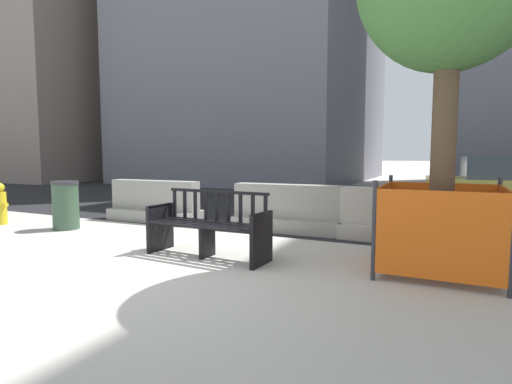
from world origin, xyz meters
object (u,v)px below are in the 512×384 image
(fire_hydrant, at_px, (0,205))
(jersey_barrier_centre, at_px, (288,212))
(jersey_barrier_left, at_px, (155,205))
(trash_bin, at_px, (66,205))
(jersey_barrier_right, at_px, (405,220))
(street_bench, at_px, (208,228))
(construction_fence, at_px, (440,226))

(fire_hydrant, bearing_deg, jersey_barrier_centre, 18.68)
(jersey_barrier_left, height_order, trash_bin, trash_bin)
(jersey_barrier_right, bearing_deg, jersey_barrier_left, -178.47)
(jersey_barrier_left, height_order, jersey_barrier_right, same)
(jersey_barrier_left, height_order, fire_hydrant, jersey_barrier_left)
(street_bench, height_order, construction_fence, construction_fence)
(street_bench, distance_m, trash_bin, 3.50)
(street_bench, xyz_separation_m, fire_hydrant, (-5.04, 0.37, -0.01))
(fire_hydrant, bearing_deg, trash_bin, 7.48)
(construction_fence, bearing_deg, jersey_barrier_right, 108.07)
(jersey_barrier_centre, distance_m, jersey_barrier_left, 2.89)
(jersey_barrier_left, bearing_deg, fire_hydrant, -146.08)
(trash_bin, bearing_deg, jersey_barrier_centre, 23.07)
(jersey_barrier_centre, xyz_separation_m, fire_hydrant, (-5.34, -1.81, 0.05))
(trash_bin, xyz_separation_m, fire_hydrant, (-1.59, -0.21, -0.06))
(jersey_barrier_centre, distance_m, fire_hydrant, 5.64)
(jersey_barrier_right, height_order, fire_hydrant, jersey_barrier_right)
(trash_bin, bearing_deg, construction_fence, -0.15)
(jersey_barrier_centre, bearing_deg, jersey_barrier_right, -0.73)
(jersey_barrier_right, bearing_deg, construction_fence, -71.93)
(jersey_barrier_left, distance_m, trash_bin, 1.68)
(jersey_barrier_left, bearing_deg, street_bench, -37.97)
(construction_fence, height_order, fire_hydrant, construction_fence)
(street_bench, xyz_separation_m, jersey_barrier_centre, (0.30, 2.17, -0.06))
(street_bench, xyz_separation_m, jersey_barrier_left, (-2.59, 2.02, -0.06))
(construction_fence, bearing_deg, jersey_barrier_left, 164.85)
(jersey_barrier_centre, relative_size, fire_hydrant, 2.47)
(jersey_barrier_centre, relative_size, construction_fence, 1.53)
(construction_fence, xyz_separation_m, fire_hydrant, (-7.83, -0.19, -0.16))
(jersey_barrier_left, distance_m, jersey_barrier_right, 4.86)
(jersey_barrier_left, xyz_separation_m, construction_fence, (5.38, -1.46, 0.20))
(jersey_barrier_centre, xyz_separation_m, trash_bin, (-3.75, -1.60, 0.11))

